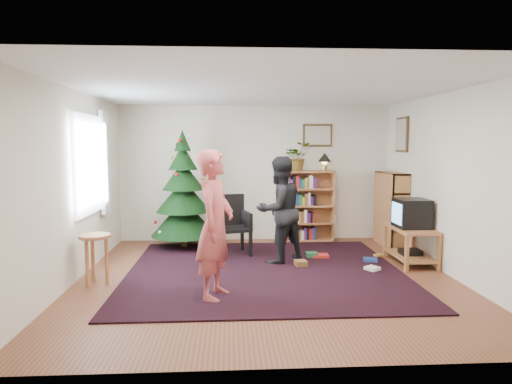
{
  "coord_description": "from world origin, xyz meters",
  "views": [
    {
      "loc": [
        -0.49,
        -5.96,
        1.79
      ],
      "look_at": [
        -0.11,
        0.57,
        1.1
      ],
      "focal_mm": 32.0,
      "sensor_mm": 36.0,
      "label": 1
    }
  ],
  "objects": [
    {
      "name": "wall_front",
      "position": [
        0.0,
        -2.5,
        1.25
      ],
      "size": [
        5.0,
        0.02,
        2.5
      ],
      "primitive_type": "cube",
      "color": "silver",
      "rests_on": "floor"
    },
    {
      "name": "wall_back",
      "position": [
        0.0,
        2.5,
        1.25
      ],
      "size": [
        5.0,
        0.02,
        2.5
      ],
      "primitive_type": "cube",
      "color": "silver",
      "rests_on": "floor"
    },
    {
      "name": "armchair",
      "position": [
        -0.45,
        1.38,
        0.52
      ],
      "size": [
        0.65,
        0.65,
        0.97
      ],
      "rotation": [
        0.0,
        0.0,
        0.26
      ],
      "color": "black",
      "rests_on": "rug"
    },
    {
      "name": "person_standing",
      "position": [
        -0.66,
        -0.76,
        0.86
      ],
      "size": [
        0.58,
        0.72,
        1.73
      ],
      "primitive_type": "imported",
      "rotation": [
        0.0,
        0.0,
        1.27
      ],
      "color": "#B74949",
      "rests_on": "rug"
    },
    {
      "name": "floor_clutter",
      "position": [
        1.22,
        0.74,
        0.04
      ],
      "size": [
        1.51,
        1.01,
        0.08
      ],
      "color": "#A51E19",
      "rests_on": "rug"
    },
    {
      "name": "table_lamp",
      "position": [
        1.26,
        2.34,
        1.52
      ],
      "size": [
        0.25,
        0.25,
        0.33
      ],
      "color": "#A57F33",
      "rests_on": "bookshelf_back"
    },
    {
      "name": "wall_left",
      "position": [
        -2.5,
        0.0,
        1.25
      ],
      "size": [
        0.02,
        5.0,
        2.5
      ],
      "primitive_type": "cube",
      "color": "silver",
      "rests_on": "floor"
    },
    {
      "name": "tv_stand",
      "position": [
        2.22,
        0.61,
        0.33
      ],
      "size": [
        0.52,
        0.94,
        0.55
      ],
      "color": "#AA713C",
      "rests_on": "floor"
    },
    {
      "name": "potted_plant",
      "position": [
        0.76,
        2.34,
        1.56
      ],
      "size": [
        0.49,
        0.43,
        0.52
      ],
      "primitive_type": "imported",
      "rotation": [
        0.0,
        0.0,
        0.06
      ],
      "color": "gray",
      "rests_on": "bookshelf_back"
    },
    {
      "name": "christmas_tree",
      "position": [
        -1.28,
        1.89,
        0.85
      ],
      "size": [
        1.12,
        1.12,
        2.03
      ],
      "rotation": [
        0.0,
        0.0,
        -0.17
      ],
      "color": "#3F2816",
      "rests_on": "rug"
    },
    {
      "name": "picture_back",
      "position": [
        1.15,
        2.48,
        1.95
      ],
      "size": [
        0.55,
        0.03,
        0.42
      ],
      "color": "#4C3319",
      "rests_on": "wall_back"
    },
    {
      "name": "window_pane",
      "position": [
        -2.47,
        0.6,
        1.5
      ],
      "size": [
        0.04,
        1.2,
        1.4
      ],
      "primitive_type": "cube",
      "color": "silver",
      "rests_on": "wall_left"
    },
    {
      "name": "picture_right",
      "position": [
        2.48,
        1.75,
        1.95
      ],
      "size": [
        0.03,
        0.5,
        0.6
      ],
      "color": "#4C3319",
      "rests_on": "wall_right"
    },
    {
      "name": "stool",
      "position": [
        -2.2,
        -0.16,
        0.5
      ],
      "size": [
        0.39,
        0.39,
        0.65
      ],
      "color": "#AA713C",
      "rests_on": "floor"
    },
    {
      "name": "curtain",
      "position": [
        -2.43,
        1.3,
        1.5
      ],
      "size": [
        0.06,
        0.35,
        1.6
      ],
      "primitive_type": "cube",
      "color": "silver",
      "rests_on": "wall_left"
    },
    {
      "name": "rug",
      "position": [
        0.0,
        0.3,
        0.01
      ],
      "size": [
        3.8,
        3.6,
        0.02
      ],
      "primitive_type": "cube",
      "color": "black",
      "rests_on": "floor"
    },
    {
      "name": "wall_right",
      "position": [
        2.5,
        0.0,
        1.25
      ],
      "size": [
        0.02,
        5.0,
        2.5
      ],
      "primitive_type": "cube",
      "color": "silver",
      "rests_on": "floor"
    },
    {
      "name": "crt_tv",
      "position": [
        2.22,
        0.61,
        0.76
      ],
      "size": [
        0.46,
        0.49,
        0.43
      ],
      "color": "black",
      "rests_on": "tv_stand"
    },
    {
      "name": "floor",
      "position": [
        0.0,
        0.0,
        0.0
      ],
      "size": [
        5.0,
        5.0,
        0.0
      ],
      "primitive_type": "plane",
      "color": "brown",
      "rests_on": "ground"
    },
    {
      "name": "person_by_chair",
      "position": [
        0.26,
        0.78,
        0.8
      ],
      "size": [
        0.98,
        0.93,
        1.61
      ],
      "primitive_type": "imported",
      "rotation": [
        0.0,
        0.0,
        3.69
      ],
      "color": "black",
      "rests_on": "rug"
    },
    {
      "name": "bookshelf_right",
      "position": [
        2.34,
        1.82,
        0.66
      ],
      "size": [
        0.3,
        0.95,
        1.3
      ],
      "rotation": [
        0.0,
        0.0,
        1.57
      ],
      "color": "#AA713C",
      "rests_on": "floor"
    },
    {
      "name": "bookshelf_back",
      "position": [
        0.96,
        2.34,
        0.66
      ],
      "size": [
        0.95,
        0.3,
        1.3
      ],
      "color": "#AA713C",
      "rests_on": "floor"
    },
    {
      "name": "ceiling",
      "position": [
        0.0,
        0.0,
        2.5
      ],
      "size": [
        5.0,
        5.0,
        0.0
      ],
      "primitive_type": "plane",
      "rotation": [
        3.14,
        0.0,
        0.0
      ],
      "color": "white",
      "rests_on": "wall_back"
    }
  ]
}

